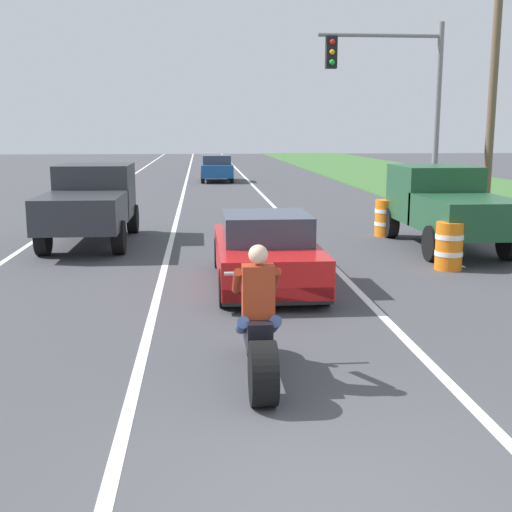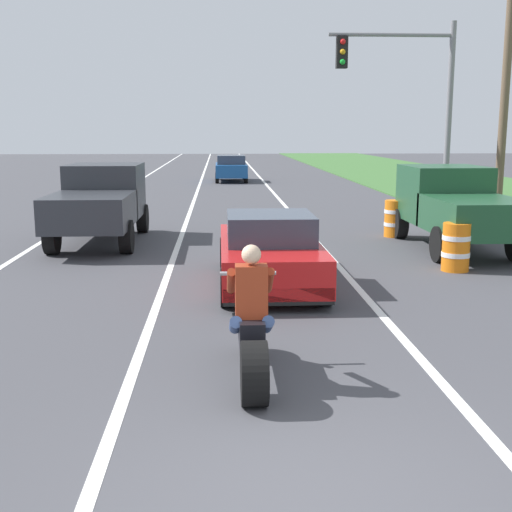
# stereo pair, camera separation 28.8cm
# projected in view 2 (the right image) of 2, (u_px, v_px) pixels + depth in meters

# --- Properties ---
(ground_plane) EXTENTS (160.00, 160.00, 0.00)m
(ground_plane) POSITION_uv_depth(u_px,v_px,m) (319.00, 508.00, 5.07)
(ground_plane) COLOR #424247
(lane_stripe_left_solid) EXTENTS (0.14, 120.00, 0.01)m
(lane_stripe_left_solid) POSITION_uv_depth(u_px,v_px,m) (94.00, 209.00, 24.39)
(lane_stripe_left_solid) COLOR white
(lane_stripe_left_solid) RESTS_ON ground
(lane_stripe_right_solid) EXTENTS (0.14, 120.00, 0.01)m
(lane_stripe_right_solid) POSITION_uv_depth(u_px,v_px,m) (287.00, 208.00, 24.78)
(lane_stripe_right_solid) COLOR white
(lane_stripe_right_solid) RESTS_ON ground
(lane_stripe_centre_dashed) EXTENTS (0.14, 120.00, 0.01)m
(lane_stripe_centre_dashed) POSITION_uv_depth(u_px,v_px,m) (191.00, 209.00, 24.58)
(lane_stripe_centre_dashed) COLOR white
(lane_stripe_centre_dashed) RESTS_ON ground
(motorcycle_with_rider) EXTENTS (0.70, 2.21, 1.62)m
(motorcycle_with_rider) POSITION_uv_depth(u_px,v_px,m) (251.00, 334.00, 7.47)
(motorcycle_with_rider) COLOR black
(motorcycle_with_rider) RESTS_ON ground
(sports_car_red) EXTENTS (1.84, 4.30, 1.37)m
(sports_car_red) POSITION_uv_depth(u_px,v_px,m) (269.00, 252.00, 12.31)
(sports_car_red) COLOR red
(sports_car_red) RESTS_ON ground
(pickup_truck_left_lane_dark_grey) EXTENTS (2.02, 4.80, 1.98)m
(pickup_truck_left_lane_dark_grey) POSITION_uv_depth(u_px,v_px,m) (100.00, 200.00, 16.94)
(pickup_truck_left_lane_dark_grey) COLOR #2D3035
(pickup_truck_left_lane_dark_grey) RESTS_ON ground
(pickup_truck_right_shoulder_dark_green) EXTENTS (2.02, 4.80, 1.98)m
(pickup_truck_right_shoulder_dark_green) POSITION_uv_depth(u_px,v_px,m) (456.00, 204.00, 15.99)
(pickup_truck_right_shoulder_dark_green) COLOR #1E4C2D
(pickup_truck_right_shoulder_dark_green) RESTS_ON ground
(traffic_light_mast_near) EXTENTS (3.75, 0.34, 6.00)m
(traffic_light_mast_near) POSITION_uv_depth(u_px,v_px,m) (413.00, 94.00, 19.44)
(traffic_light_mast_near) COLOR gray
(traffic_light_mast_near) RESTS_ON ground
(utility_pole_roadside) EXTENTS (0.24, 0.24, 7.75)m
(utility_pole_roadside) POSITION_uv_depth(u_px,v_px,m) (505.00, 95.00, 18.74)
(utility_pole_roadside) COLOR brown
(utility_pole_roadside) RESTS_ON ground
(construction_barrel_nearest) EXTENTS (0.58, 0.58, 1.00)m
(construction_barrel_nearest) POSITION_uv_depth(u_px,v_px,m) (456.00, 247.00, 13.58)
(construction_barrel_nearest) COLOR orange
(construction_barrel_nearest) RESTS_ON ground
(construction_barrel_mid) EXTENTS (0.58, 0.58, 1.00)m
(construction_barrel_mid) POSITION_uv_depth(u_px,v_px,m) (395.00, 218.00, 18.00)
(construction_barrel_mid) COLOR orange
(construction_barrel_mid) RESTS_ON ground
(distant_car_far_ahead) EXTENTS (1.80, 4.00, 1.50)m
(distant_car_far_ahead) POSITION_uv_depth(u_px,v_px,m) (231.00, 168.00, 37.75)
(distant_car_far_ahead) COLOR #194C8C
(distant_car_far_ahead) RESTS_ON ground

